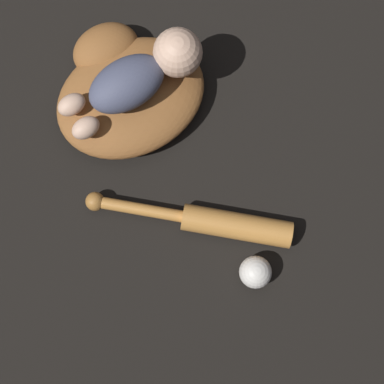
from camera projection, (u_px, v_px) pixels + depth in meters
The scene contains 5 objects.
ground_plane at pixel (123, 100), 1.53m from camera, with size 6.00×6.00×0.00m, color black.
baseball_glove at pixel (126, 89), 1.49m from camera, with size 0.41×0.38×0.09m.
baby_figure at pixel (142, 75), 1.39m from camera, with size 0.35×0.19×0.11m.
baseball_bat at pixel (213, 222), 1.45m from camera, with size 0.44×0.24×0.06m.
baseball at pixel (255, 272), 1.42m from camera, with size 0.07×0.07×0.07m.
Camera 1 is at (0.04, -0.51, 1.47)m, focal length 60.00 mm.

